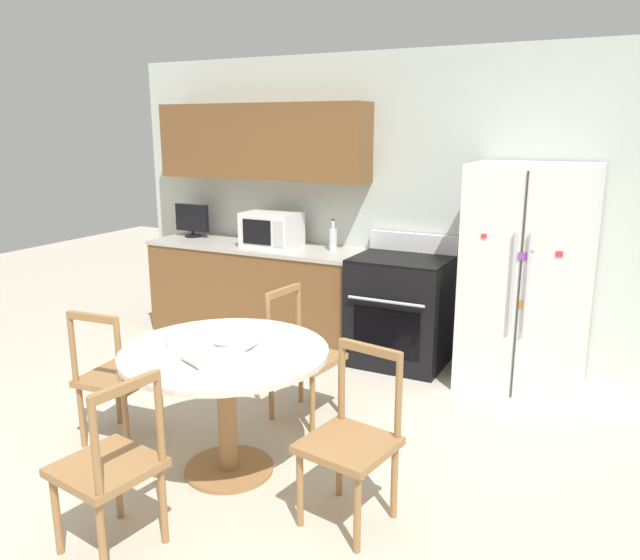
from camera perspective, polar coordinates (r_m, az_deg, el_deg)
ground_plane at (r=3.79m, az=-9.82°, el=-17.77°), size 14.00×14.00×0.00m
back_wall at (r=5.65m, az=3.00°, el=8.43°), size 5.20×0.44×2.60m
kitchen_counter at (r=5.97m, az=-5.81°, el=-1.00°), size 2.11×0.64×0.90m
refrigerator at (r=4.95m, az=18.43°, el=0.12°), size 0.90×0.73×1.72m
oven_range at (r=5.32m, az=7.35°, el=-2.71°), size 0.78×0.68×1.08m
microwave at (r=5.74m, az=-4.44°, el=4.63°), size 0.50×0.37×0.32m
countertop_tv at (r=6.37m, az=-11.61°, el=5.45°), size 0.37×0.16×0.33m
counter_bottle at (r=5.56m, az=1.19°, el=3.82°), size 0.07×0.07×0.28m
dining_table at (r=3.62m, az=-8.62°, el=-8.53°), size 1.17×1.17×0.76m
dining_chair_left at (r=4.17m, az=-18.15°, el=-8.52°), size 0.46×0.46×0.90m
dining_chair_far at (r=4.31m, az=-1.60°, el=-7.06°), size 0.47×0.47×0.90m
dining_chair_near at (r=3.17m, az=-18.60°, el=-16.00°), size 0.48×0.48×0.90m
dining_chair_right at (r=3.24m, az=2.89°, el=-14.55°), size 0.48×0.48×0.90m
candle_glass at (r=3.64m, az=-13.13°, el=-5.37°), size 0.09×0.09×0.09m
folded_napkin at (r=3.36m, az=-11.62°, el=-7.16°), size 0.18×0.12×0.05m
mail_stack at (r=3.67m, az=-6.92°, el=-5.41°), size 0.24×0.32×0.02m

